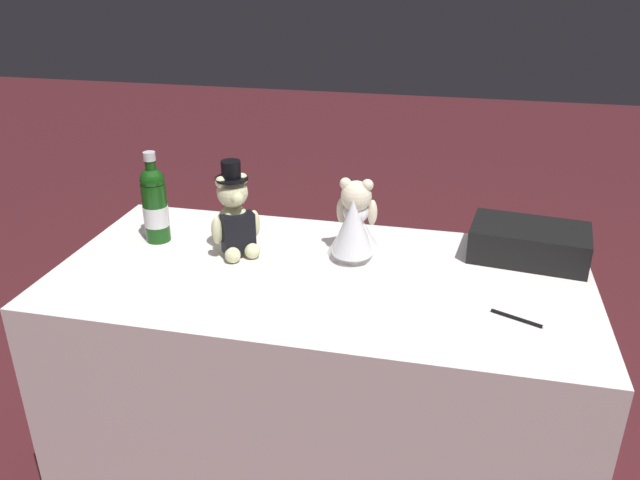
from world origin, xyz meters
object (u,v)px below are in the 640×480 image
teddy_bear_groom (235,219)px  gift_case_black (529,242)px  teddy_bear_bride (355,224)px  signing_pen (518,319)px  champagne_bottle (155,204)px

teddy_bear_groom → gift_case_black: (-0.83, -0.16, -0.06)m
teddy_bear_groom → teddy_bear_bride: bearing=-169.0°
signing_pen → teddy_bear_bride: bearing=-30.8°
champagne_bottle → signing_pen: champagne_bottle is taller
teddy_bear_groom → gift_case_black: teddy_bear_groom is taller
signing_pen → gift_case_black: (-0.04, -0.36, 0.04)m
teddy_bear_groom → signing_pen: size_ratio=2.24×
champagne_bottle → signing_pen: 1.08m
champagne_bottle → gift_case_black: champagne_bottle is taller
champagne_bottle → gift_case_black: 1.10m
teddy_bear_bride → gift_case_black: teddy_bear_bride is taller
signing_pen → gift_case_black: 0.36m
signing_pen → gift_case_black: gift_case_black is taller
champagne_bottle → teddy_bear_groom: bearing=171.7°
teddy_bear_groom → champagne_bottle: size_ratio=1.01×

